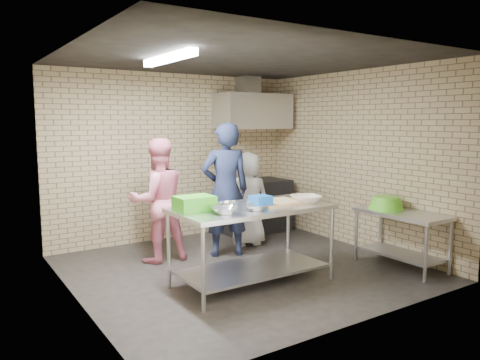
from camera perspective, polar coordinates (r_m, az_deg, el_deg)
name	(u,v)px	position (r m, az deg, el deg)	size (l,w,h in m)	color
floor	(242,268)	(6.22, 0.24, -10.84)	(4.20, 4.20, 0.00)	black
ceiling	(242,59)	(5.96, 0.26, 14.67)	(4.20, 4.20, 0.00)	black
back_wall	(175,157)	(7.68, -8.01, 2.85)	(4.20, 0.06, 2.70)	tan
front_wall	(361,184)	(4.42, 14.69, -0.54)	(4.20, 0.06, 2.70)	tan
left_wall	(73,178)	(5.10, -19.86, 0.28)	(0.06, 4.00, 2.70)	tan
right_wall	(356,159)	(7.30, 14.15, 2.48)	(0.06, 4.00, 2.70)	tan
prep_table	(252,245)	(5.55, 1.50, -8.02)	(1.88, 0.94, 0.94)	silver
side_counter	(401,239)	(6.53, 19.22, -6.94)	(0.60, 1.20, 0.75)	silver
stove	(254,206)	(8.17, 1.78, -3.19)	(1.20, 0.70, 0.90)	black
range_hood	(253,111)	(8.08, 1.62, 8.46)	(1.30, 0.60, 0.60)	silver
hood_duct	(248,85)	(8.22, 1.02, 11.58)	(0.35, 0.30, 0.30)	#A5A8AD
wall_shelf	(261,122)	(8.40, 2.56, 7.18)	(0.80, 0.20, 0.04)	#3F2B19
fluorescent_fixture	(168,58)	(5.47, -8.82, 14.62)	(0.10, 1.25, 0.08)	white
green_crate	(194,204)	(5.18, -5.64, -2.90)	(0.42, 0.31, 0.17)	green
blue_tub	(261,201)	(5.38, 2.56, -2.65)	(0.21, 0.21, 0.14)	#1655A8
cutting_board	(277,202)	(5.63, 4.56, -2.76)	(0.57, 0.44, 0.03)	tan
mixing_bowl_a	(225,210)	(5.01, -1.90, -3.77)	(0.29, 0.29, 0.07)	#B6B8BD
mixing_bowl_b	(228,205)	(5.32, -1.45, -3.12)	(0.22, 0.22, 0.07)	silver
mixing_bowl_c	(256,207)	(5.21, 1.99, -3.37)	(0.27, 0.27, 0.07)	#AEB0B5
ceramic_bowl	(306,199)	(5.75, 8.12, -2.32)	(0.36, 0.36, 0.09)	#BFAF99
green_basin	(386,203)	(6.57, 17.56, -2.68)	(0.46, 0.46, 0.17)	#59C626
bottle_red	(249,116)	(8.26, 1.14, 7.95)	(0.07, 0.07, 0.18)	#B22619
bottle_green	(267,117)	(8.49, 3.39, 7.82)	(0.06, 0.06, 0.15)	green
man_navy	(225,190)	(6.60, -1.81, -1.22)	(0.70, 0.46, 1.92)	#161F37
woman_pink	(158,200)	(6.46, -10.09, -2.48)	(0.83, 0.64, 1.70)	pink
woman_white	(248,199)	(7.20, 0.96, -2.34)	(0.71, 0.46, 1.46)	silver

